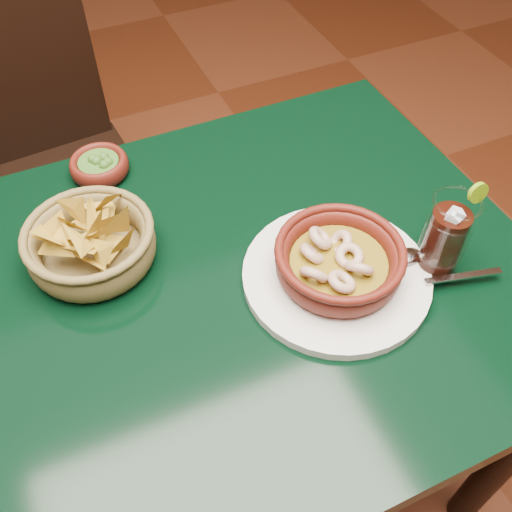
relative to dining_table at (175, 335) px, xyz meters
name	(u,v)px	position (x,y,z in m)	size (l,w,h in m)	color
ground	(203,474)	(0.00, 0.00, -0.65)	(7.00, 7.00, 0.00)	#471C0C
dining_table	(175,335)	(0.00, 0.00, 0.00)	(1.20, 0.80, 0.75)	black
dining_chair	(49,166)	(-0.11, 0.71, -0.14)	(0.46, 0.46, 0.92)	black
shrimp_plate	(338,265)	(0.26, -0.07, 0.13)	(0.38, 0.30, 0.08)	silver
chip_basket	(91,243)	(-0.08, 0.13, 0.14)	(0.24, 0.24, 0.14)	olive
guacamole_ramekin	(99,166)	(-0.02, 0.33, 0.12)	(0.13, 0.13, 0.04)	#49120C
cola_drink	(445,238)	(0.41, -0.11, 0.17)	(0.15, 0.15, 0.17)	white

